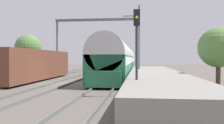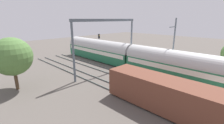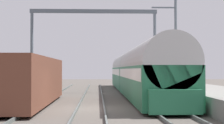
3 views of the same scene
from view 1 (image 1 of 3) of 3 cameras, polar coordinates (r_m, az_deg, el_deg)
name	(u,v)px [view 1 (image 1 of 3)]	position (r m, az deg, el deg)	size (l,w,h in m)	color
ground	(65,83)	(20.08, -11.43, -5.09)	(120.00, 120.00, 0.00)	#58514B
track_far_west	(22,82)	(21.55, -21.17, -4.51)	(1.52, 60.00, 0.16)	#59615E
track_west	(65,82)	(20.07, -11.43, -4.87)	(1.52, 60.00, 0.16)	#59615E
track_east	(110,83)	(19.25, -0.50, -5.10)	(1.52, 60.00, 0.16)	#59615E
platform	(155,77)	(21.11, 10.54, -3.57)	(4.40, 28.00, 0.90)	gray
passenger_train	(121,59)	(31.74, 2.30, 0.69)	(2.93, 32.85, 3.82)	#236B47
freight_car	(33,65)	(23.37, -18.76, -0.66)	(2.80, 13.00, 2.70)	brown
person_crossing	(131,66)	(34.24, 4.73, -0.87)	(0.45, 0.45, 1.73)	#2C2C2C
railway_signal_near	(137,40)	(13.03, 6.07, 5.28)	(0.36, 0.30, 4.80)	#2D2D33
railway_signal_far	(136,53)	(41.80, 5.95, 2.27)	(0.36, 0.30, 4.79)	#2D2D33
catenary_gantry	(96,34)	(34.06, -3.96, 6.81)	(12.04, 0.28, 7.86)	slate
catenary_pole_east_mid	(139,40)	(26.08, 6.56, 5.43)	(1.90, 0.20, 8.00)	slate
tree_west_background	(28,47)	(40.36, -19.82, 3.37)	(4.20, 4.20, 5.98)	#4C3826
tree_east_background	(218,48)	(20.66, 24.60, 3.24)	(3.23, 3.23, 4.59)	#4C3826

